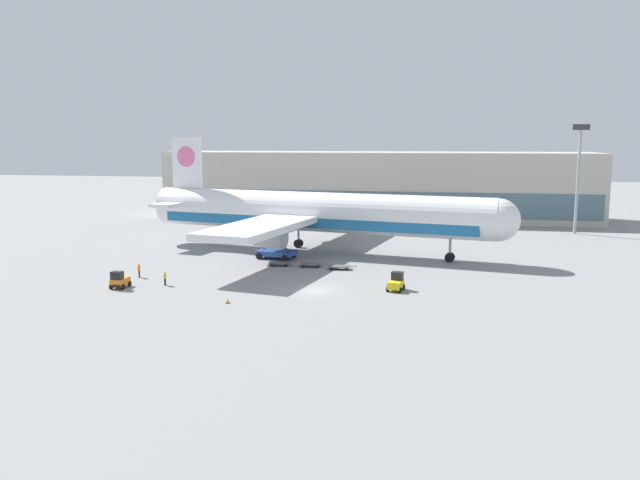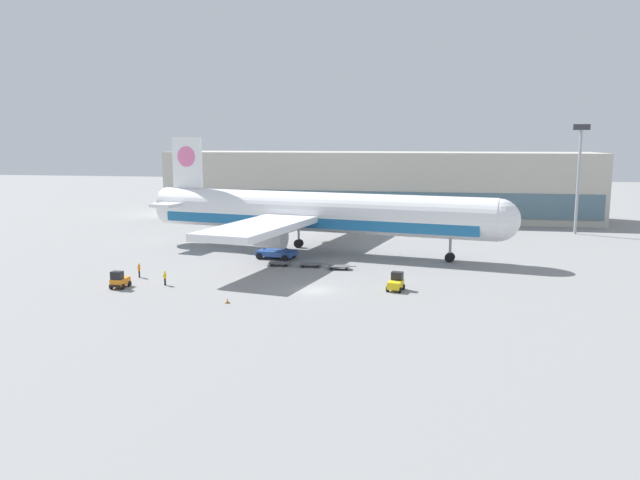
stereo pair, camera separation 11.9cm
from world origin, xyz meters
name	(u,v)px [view 1 (the left image)]	position (x,y,z in m)	size (l,w,h in m)	color
ground_plane	(314,290)	(0.00, 0.00, 0.00)	(400.00, 400.00, 0.00)	gray
terminal_building	(376,185)	(0.20, 67.88, 6.99)	(90.00, 18.20, 14.00)	#BCB7A8
light_mast	(578,170)	(37.43, 50.24, 11.39)	(2.80, 0.50, 19.25)	#9EA0A5
airplane_main	(311,213)	(-5.11, 23.26, 5.84)	(57.60, 48.65, 17.00)	white
scissor_lift_loader	(276,246)	(-8.91, 17.56, 1.84)	(5.66, 4.18, 4.70)	#284C99
baggage_tug_foreground	(119,280)	(-21.86, -2.92, 0.88)	(1.67, 2.48, 2.00)	orange
baggage_tug_mid	(396,283)	(8.95, 1.75, 0.88)	(2.02, 2.66, 2.00)	yellow
baggage_dolly_lead	(280,263)	(-7.18, 12.59, 0.39)	(3.77, 1.81, 0.48)	#56565B
baggage_dolly_second	(311,264)	(-2.99, 12.65, 0.39)	(3.77, 1.81, 0.48)	#56565B
baggage_dolly_third	(339,266)	(0.94, 11.78, 0.39)	(3.77, 1.81, 0.48)	#56565B
ground_crew_near	(139,269)	(-22.21, 2.56, 1.05)	(0.29, 0.56, 1.77)	black
ground_crew_far	(165,277)	(-17.36, -0.73, 0.98)	(0.24, 0.57, 1.69)	black
traffic_cone_near	(228,301)	(-7.68, -6.98, 0.27)	(0.40, 0.40, 0.55)	black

